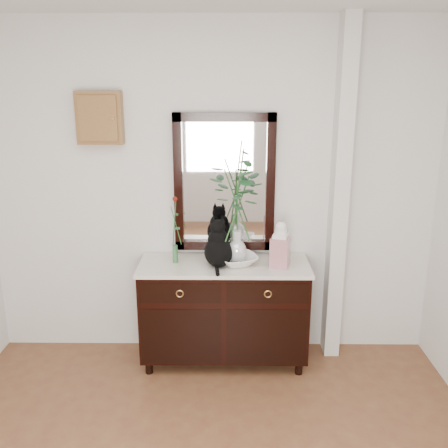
{
  "coord_description": "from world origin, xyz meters",
  "views": [
    {
      "loc": [
        0.13,
        -1.92,
        2.22
      ],
      "look_at": [
        0.1,
        1.63,
        1.2
      ],
      "focal_mm": 40.0,
      "sensor_mm": 36.0,
      "label": 1
    }
  ],
  "objects_px": {
    "cat": "(219,243)",
    "lotus_bowl": "(237,260)",
    "ginger_jar": "(280,243)",
    "sideboard": "(224,308)"
  },
  "relations": [
    {
      "from": "cat",
      "to": "lotus_bowl",
      "type": "height_order",
      "value": "cat"
    },
    {
      "from": "lotus_bowl",
      "to": "cat",
      "type": "bearing_deg",
      "value": -171.38
    },
    {
      "from": "lotus_bowl",
      "to": "ginger_jar",
      "type": "bearing_deg",
      "value": -7.0
    },
    {
      "from": "ginger_jar",
      "to": "lotus_bowl",
      "type": "bearing_deg",
      "value": 173.0
    },
    {
      "from": "sideboard",
      "to": "lotus_bowl",
      "type": "bearing_deg",
      "value": -8.03
    },
    {
      "from": "cat",
      "to": "lotus_bowl",
      "type": "bearing_deg",
      "value": 4.19
    },
    {
      "from": "cat",
      "to": "lotus_bowl",
      "type": "distance_m",
      "value": 0.2
    },
    {
      "from": "cat",
      "to": "ginger_jar",
      "type": "height_order",
      "value": "ginger_jar"
    },
    {
      "from": "cat",
      "to": "lotus_bowl",
      "type": "relative_size",
      "value": 1.16
    },
    {
      "from": "sideboard",
      "to": "cat",
      "type": "distance_m",
      "value": 0.56
    }
  ]
}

